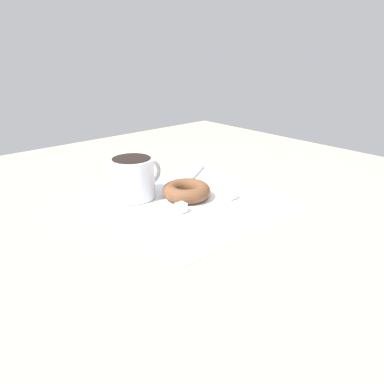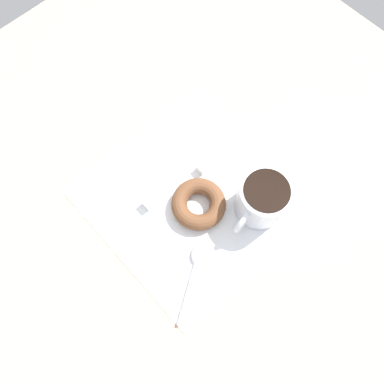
% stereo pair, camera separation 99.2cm
% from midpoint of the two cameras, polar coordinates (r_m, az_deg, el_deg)
% --- Properties ---
extents(ground_plane, '(1.20, 1.20, 0.02)m').
position_cam_midpoint_polar(ground_plane, '(0.55, 1.06, -48.84)').
color(ground_plane, tan).
extents(napkin, '(0.35, 0.35, 0.00)m').
position_cam_midpoint_polar(napkin, '(0.53, 1.58, -46.11)').
color(napkin, white).
rests_on(napkin, ground_plane).
extents(coffee_cup, '(0.09, 0.12, 0.08)m').
position_cam_midpoint_polar(coffee_cup, '(0.52, 22.43, -48.38)').
color(coffee_cup, silver).
rests_on(coffee_cup, napkin).
extents(donut, '(0.10, 0.10, 0.03)m').
position_cam_midpoint_polar(donut, '(0.52, 3.07, -48.55)').
color(donut, brown).
rests_on(donut, napkin).
extents(spoon, '(0.08, 0.13, 0.01)m').
position_cam_midpoint_polar(spoon, '(0.59, 2.77, -57.52)').
color(spoon, silver).
rests_on(spoon, napkin).
extents(sugar_cube, '(0.02, 0.02, 0.02)m').
position_cam_midpoint_polar(sugar_cube, '(0.50, 4.44, -41.15)').
color(sugar_cube, white).
rests_on(sugar_cube, napkin).
extents(sugar_cube_extra, '(0.02, 0.02, 0.02)m').
position_cam_midpoint_polar(sugar_cube_extra, '(0.53, -11.05, -47.75)').
color(sugar_cube_extra, white).
rests_on(sugar_cube_extra, napkin).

